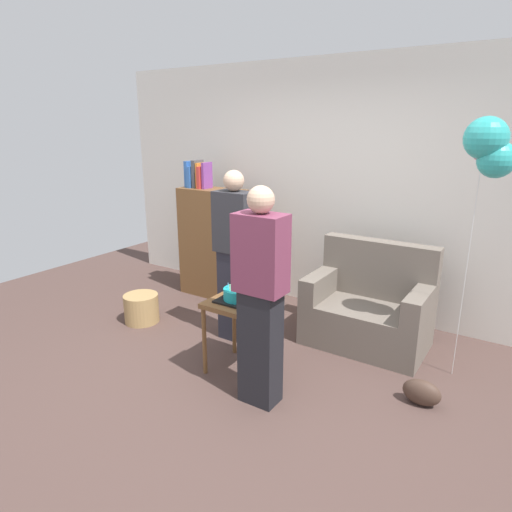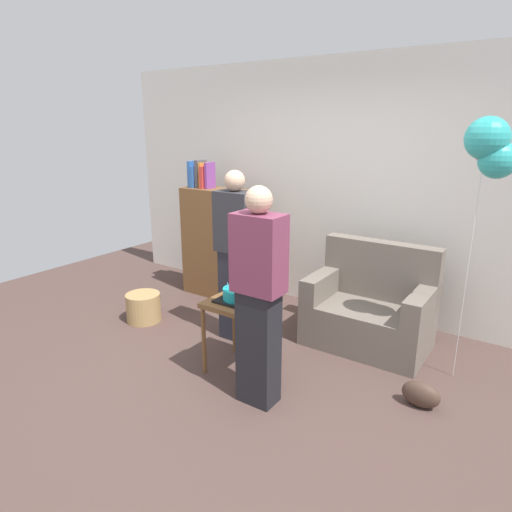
# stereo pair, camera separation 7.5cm
# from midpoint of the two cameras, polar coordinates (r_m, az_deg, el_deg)

# --- Properties ---
(ground_plane) EXTENTS (8.00, 8.00, 0.00)m
(ground_plane) POSITION_cam_midpoint_polar(r_m,az_deg,el_deg) (3.73, -2.83, -16.33)
(ground_plane) COLOR #4C3833
(wall_back) EXTENTS (6.00, 0.10, 2.70)m
(wall_back) POSITION_cam_midpoint_polar(r_m,az_deg,el_deg) (4.97, 11.54, 8.40)
(wall_back) COLOR silver
(wall_back) RESTS_ON ground_plane
(couch) EXTENTS (1.10, 0.70, 0.96)m
(couch) POSITION_cam_midpoint_polar(r_m,az_deg,el_deg) (4.38, 14.84, -6.66)
(couch) COLOR #6B6056
(couch) RESTS_ON ground_plane
(bookshelf) EXTENTS (0.80, 0.36, 1.62)m
(bookshelf) POSITION_cam_midpoint_polar(r_m,az_deg,el_deg) (5.39, -4.78, 1.98)
(bookshelf) COLOR brown
(bookshelf) RESTS_ON ground_plane
(side_table) EXTENTS (0.48, 0.48, 0.63)m
(side_table) POSITION_cam_midpoint_polar(r_m,az_deg,el_deg) (3.72, -1.61, -7.10)
(side_table) COLOR brown
(side_table) RESTS_ON ground_plane
(birthday_cake) EXTENTS (0.32, 0.32, 0.17)m
(birthday_cake) POSITION_cam_midpoint_polar(r_m,az_deg,el_deg) (3.66, -1.63, -4.97)
(birthday_cake) COLOR black
(birthday_cake) RESTS_ON side_table
(person_blowing_candles) EXTENTS (0.36, 0.22, 1.63)m
(person_blowing_candles) POSITION_cam_midpoint_polar(r_m,az_deg,el_deg) (4.18, -2.10, -0.01)
(person_blowing_candles) COLOR #23232D
(person_blowing_candles) RESTS_ON ground_plane
(person_holding_cake) EXTENTS (0.36, 0.22, 1.63)m
(person_holding_cake) POSITION_cam_midpoint_polar(r_m,az_deg,el_deg) (3.19, 1.01, -5.36)
(person_holding_cake) COLOR black
(person_holding_cake) RESTS_ON ground_plane
(wicker_basket) EXTENTS (0.36, 0.36, 0.30)m
(wicker_basket) POSITION_cam_midpoint_polar(r_m,az_deg,el_deg) (4.91, -13.74, -6.38)
(wicker_basket) COLOR #A88451
(wicker_basket) RESTS_ON ground_plane
(handbag) EXTENTS (0.28, 0.14, 0.20)m
(handbag) POSITION_cam_midpoint_polar(r_m,az_deg,el_deg) (3.68, 20.87, -16.17)
(handbag) COLOR #473328
(handbag) RESTS_ON ground_plane
(balloon_bunch) EXTENTS (0.37, 0.30, 2.08)m
(balloon_bunch) POSITION_cam_midpoint_polar(r_m,az_deg,el_deg) (3.61, 28.37, 12.14)
(balloon_bunch) COLOR silver
(balloon_bunch) RESTS_ON ground_plane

